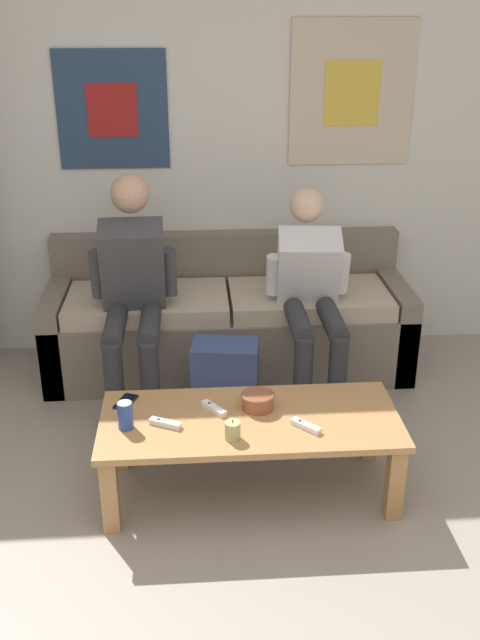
% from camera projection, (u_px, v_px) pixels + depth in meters
% --- Properties ---
extents(wall_back, '(10.00, 0.07, 2.55)m').
position_uv_depth(wall_back, '(192.00, 146.00, 4.21)').
color(wall_back, silver).
rests_on(wall_back, ground_plane).
extents(couch, '(2.13, 0.71, 0.77)m').
position_uv_depth(couch, '(228.00, 323.00, 4.30)').
color(couch, '#70665B').
rests_on(couch, ground_plane).
extents(coffee_table, '(1.32, 0.56, 0.39)m').
position_uv_depth(coffee_table, '(250.00, 430.00, 3.15)').
color(coffee_table, '#B27F4C').
rests_on(coffee_table, ground_plane).
extents(person_seated_adult, '(0.47, 0.87, 1.23)m').
position_uv_depth(person_seated_adult, '(132.00, 286.00, 3.78)').
color(person_seated_adult, '#2D2D33').
rests_on(person_seated_adult, ground_plane).
extents(person_seated_teen, '(0.47, 0.91, 1.12)m').
position_uv_depth(person_seated_teen, '(311.00, 291.00, 3.87)').
color(person_seated_teen, '#2D2D33').
rests_on(person_seated_teen, ground_plane).
extents(backpack, '(0.36, 0.28, 0.47)m').
position_uv_depth(backpack, '(225.00, 387.00, 3.70)').
color(backpack, navy).
rests_on(backpack, ground_plane).
extents(ceramic_bowl, '(0.15, 0.15, 0.07)m').
position_uv_depth(ceramic_bowl, '(258.00, 400.00, 3.18)').
color(ceramic_bowl, brown).
rests_on(ceramic_bowl, coffee_table).
extents(pillar_candle, '(0.07, 0.07, 0.09)m').
position_uv_depth(pillar_candle, '(233.00, 431.00, 2.95)').
color(pillar_candle, tan).
rests_on(pillar_candle, coffee_table).
extents(drink_can_blue, '(0.07, 0.07, 0.12)m').
position_uv_depth(drink_can_blue, '(125.00, 415.00, 3.02)').
color(drink_can_blue, '#28479E').
rests_on(drink_can_blue, coffee_table).
extents(game_controller_near_left, '(0.11, 0.14, 0.03)m').
position_uv_depth(game_controller_near_left, '(214.00, 408.00, 3.17)').
color(game_controller_near_left, white).
rests_on(game_controller_near_left, coffee_table).
extents(game_controller_near_right, '(0.14, 0.09, 0.03)m').
position_uv_depth(game_controller_near_right, '(165.00, 423.00, 3.06)').
color(game_controller_near_right, white).
rests_on(game_controller_near_right, coffee_table).
extents(game_controller_far_center, '(0.12, 0.13, 0.03)m').
position_uv_depth(game_controller_far_center, '(306.00, 426.00, 3.04)').
color(game_controller_far_center, white).
rests_on(game_controller_far_center, coffee_table).
extents(cell_phone, '(0.11, 0.15, 0.01)m').
position_uv_depth(cell_phone, '(126.00, 402.00, 3.24)').
color(cell_phone, black).
rests_on(cell_phone, coffee_table).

